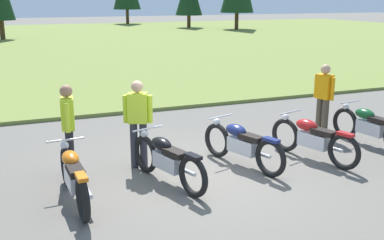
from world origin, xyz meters
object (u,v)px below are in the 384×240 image
(motorcycle_black, at_px, (167,159))
(rider_near_row_end, at_px, (68,125))
(motorcycle_orange, at_px, (74,176))
(motorcycle_british_green, at_px, (370,126))
(rider_with_back_turned, at_px, (324,96))
(rider_checking_bike, at_px, (138,119))
(motorcycle_navy, at_px, (242,144))
(motorcycle_red, at_px, (313,138))

(motorcycle_black, distance_m, rider_near_row_end, 1.87)
(motorcycle_orange, distance_m, motorcycle_british_green, 6.39)
(rider_with_back_turned, relative_size, rider_checking_bike, 1.00)
(motorcycle_british_green, height_order, rider_near_row_end, rider_near_row_end)
(motorcycle_orange, relative_size, motorcycle_british_green, 1.00)
(motorcycle_orange, bearing_deg, motorcycle_black, 6.11)
(motorcycle_orange, xyz_separation_m, motorcycle_navy, (3.21, 0.45, 0.00))
(motorcycle_navy, height_order, rider_with_back_turned, rider_with_back_turned)
(rider_with_back_turned, bearing_deg, motorcycle_orange, -165.32)
(motorcycle_orange, height_order, rider_with_back_turned, rider_with_back_turned)
(motorcycle_black, xyz_separation_m, motorcycle_navy, (1.60, 0.28, 0.00))
(motorcycle_orange, xyz_separation_m, motorcycle_red, (4.67, 0.24, 0.00))
(rider_near_row_end, bearing_deg, motorcycle_red, -11.74)
(motorcycle_navy, height_order, rider_near_row_end, rider_near_row_end)
(motorcycle_black, distance_m, rider_checking_bike, 1.10)
(motorcycle_orange, height_order, rider_near_row_end, rider_near_row_end)
(motorcycle_black, distance_m, motorcycle_red, 3.07)
(motorcycle_orange, distance_m, rider_with_back_turned, 6.12)
(motorcycle_navy, bearing_deg, rider_checking_bike, 159.96)
(rider_checking_bike, xyz_separation_m, rider_near_row_end, (-1.26, 0.07, 0.00))
(rider_checking_bike, distance_m, rider_near_row_end, 1.26)
(motorcycle_british_green, distance_m, rider_near_row_end, 6.31)
(motorcycle_orange, xyz_separation_m, motorcycle_black, (1.61, 0.17, 0.00))
(motorcycle_black, bearing_deg, rider_with_back_turned, 17.75)
(rider_with_back_turned, height_order, rider_near_row_end, same)
(rider_near_row_end, bearing_deg, rider_checking_bike, -3.04)
(rider_with_back_turned, distance_m, rider_near_row_end, 5.79)
(motorcycle_black, relative_size, motorcycle_red, 1.00)
(motorcycle_black, xyz_separation_m, rider_near_row_end, (-1.49, 1.01, 0.51))
(motorcycle_red, relative_size, motorcycle_british_green, 0.97)
(rider_checking_bike, bearing_deg, rider_near_row_end, 176.96)
(motorcycle_red, distance_m, rider_checking_bike, 3.46)
(motorcycle_orange, relative_size, rider_checking_bike, 1.26)
(motorcycle_british_green, bearing_deg, motorcycle_red, -170.83)
(motorcycle_british_green, relative_size, rider_checking_bike, 1.25)
(motorcycle_orange, distance_m, motorcycle_navy, 3.24)
(rider_checking_bike, bearing_deg, motorcycle_orange, -140.78)
(motorcycle_british_green, relative_size, rider_with_back_turned, 1.25)
(rider_with_back_turned, distance_m, rider_checking_bike, 4.54)
(motorcycle_orange, xyz_separation_m, rider_near_row_end, (0.12, 1.19, 0.51))
(rider_near_row_end, bearing_deg, motorcycle_orange, -95.56)
(motorcycle_red, distance_m, rider_with_back_turned, 1.86)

